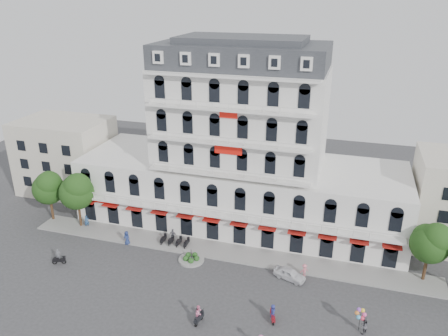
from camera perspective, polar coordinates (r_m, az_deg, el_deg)
ground at (r=50.00m, az=-3.47°, el=-16.23°), size 120.00×120.00×0.00m
sidewalk at (r=56.88m, az=-0.32°, el=-10.80°), size 53.00×4.00×0.16m
main_building at (r=60.20m, az=2.17°, el=1.66°), size 45.00×15.00×25.80m
flank_building_west at (r=75.98m, az=-19.91°, el=1.54°), size 14.00×10.00×12.00m
traffic_island at (r=55.25m, az=-4.29°, el=-11.74°), size 3.20×3.20×1.60m
parked_scooter_row at (r=58.66m, az=-6.41°, el=-9.93°), size 4.40×1.80×1.10m
tree_west_outer at (r=66.56m, az=-21.96°, el=-2.24°), size 4.50×4.48×7.76m
tree_west_inner at (r=63.18m, az=-18.70°, el=-2.74°), size 4.76×4.76×8.25m
tree_east_inner at (r=54.20m, az=25.43°, el=-8.65°), size 4.40×4.37×7.57m
parked_car at (r=52.43m, az=8.56°, el=-13.53°), size 4.08×2.67×1.29m
rider_west at (r=57.78m, az=-20.80°, el=-10.87°), size 1.62×0.90×2.09m
rider_southwest at (r=45.95m, az=-3.30°, el=-18.51°), size 0.77×1.69×2.14m
rider_east at (r=46.42m, az=6.39°, el=-18.32°), size 0.82×1.65×2.01m
pedestrian_left at (r=59.31m, az=-12.58°, el=-8.90°), size 1.01×0.73×1.91m
pedestrian_mid at (r=58.92m, az=-6.69°, el=-8.72°), size 1.09×0.46×1.86m
pedestrian_right at (r=52.99m, az=10.45°, el=-13.00°), size 1.22×1.11×1.64m
pedestrian_far at (r=64.75m, az=-17.48°, el=-6.68°), size 0.76×0.79×1.83m
balloon_vendor at (r=46.76m, az=17.66°, el=-18.62°), size 1.50×1.39×2.45m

